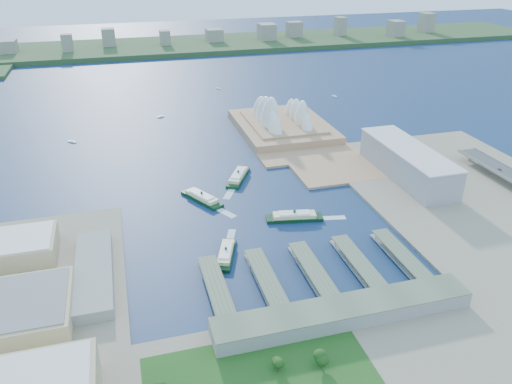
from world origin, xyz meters
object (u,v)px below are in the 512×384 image
object	(u,v)px
toaster_building	(407,162)
ferry_c	(226,252)
ferry_b	(238,175)
ferry_a	(202,196)
car_c	(500,169)
ferry_d	(294,215)
opera_house	(283,110)

from	to	relation	value
toaster_building	ferry_c	distance (m)	267.98
ferry_b	ferry_c	world-z (taller)	ferry_b
ferry_a	car_c	xyz separation A→B (m)	(348.42, -46.33, 10.15)
ferry_b	ferry_d	bearing A→B (deg)	-45.36
ferry_a	car_c	bearing A→B (deg)	-36.70
ferry_c	toaster_building	bearing A→B (deg)	-136.71
ferry_b	car_c	distance (m)	309.67
ferry_b	car_c	bearing A→B (deg)	11.79
car_c	ferry_b	bearing A→B (deg)	-16.84
ferry_a	opera_house	bearing A→B (deg)	21.43
ferry_b	toaster_building	bearing A→B (deg)	13.70
ferry_b	car_c	size ratio (longest dim) A/B	11.64
opera_house	ferry_a	distance (m)	249.15
opera_house	ferry_c	world-z (taller)	opera_house
ferry_a	ferry_c	size ratio (longest dim) A/B	1.11
opera_house	ferry_c	size ratio (longest dim) A/B	3.49
car_c	opera_house	bearing A→B (deg)	-51.21
ferry_a	ferry_b	world-z (taller)	ferry_b
ferry_c	car_c	size ratio (longest dim) A/B	10.22
ferry_a	ferry_c	distance (m)	114.55
ferry_a	ferry_c	xyz separation A→B (m)	(1.71, -114.53, -0.56)
ferry_c	ferry_d	world-z (taller)	ferry_d
opera_house	toaster_building	size ratio (longest dim) A/B	1.16
toaster_building	ferry_c	world-z (taller)	toaster_building
ferry_d	car_c	size ratio (longest dim) A/B	11.51
toaster_building	ferry_d	xyz separation A→B (m)	(-163.35, -59.07, -15.00)
toaster_building	ferry_a	distance (m)	248.03
ferry_c	ferry_d	xyz separation A→B (m)	(82.36, 46.75, 0.62)
toaster_building	ferry_b	size ratio (longest dim) A/B	2.64
toaster_building	ferry_c	size ratio (longest dim) A/B	3.00
ferry_a	ferry_b	bearing A→B (deg)	10.60
ferry_c	opera_house	bearing A→B (deg)	-96.99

